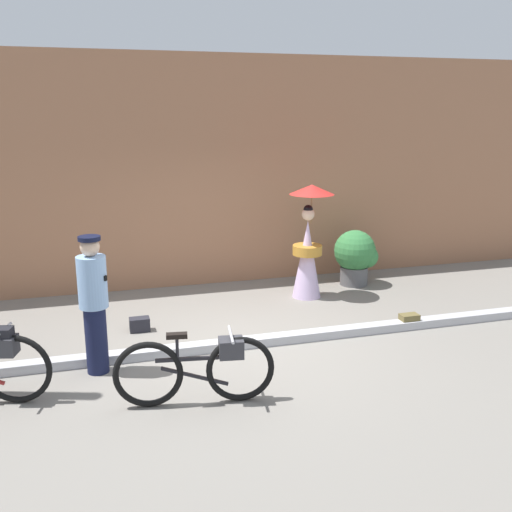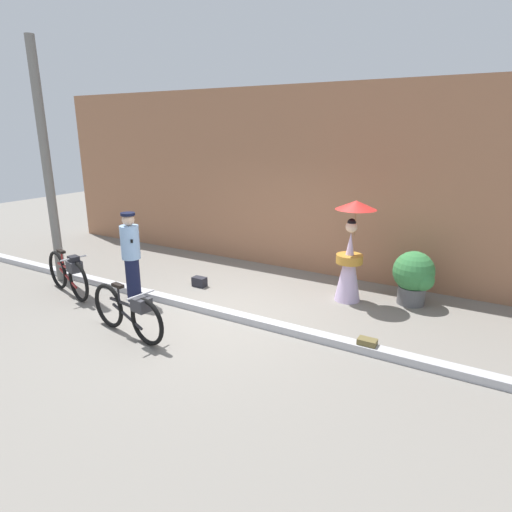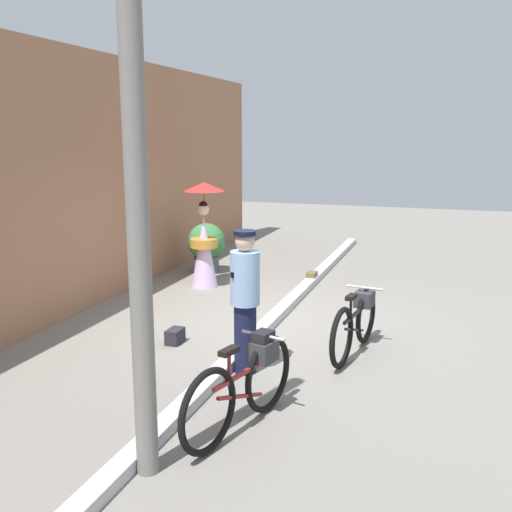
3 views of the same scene
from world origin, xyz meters
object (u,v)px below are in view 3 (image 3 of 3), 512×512
(person_with_parasol, at_px, (204,237))
(backpack_on_pavement, at_px, (312,277))
(utility_pole, at_px, (136,180))
(backpack_spare, at_px, (175,336))
(potted_plant_by_door, at_px, (208,245))
(bicycle_near_officer, at_px, (356,322))
(bicycle_far_side, at_px, (244,383))
(person_officer, at_px, (245,298))

(person_with_parasol, xyz_separation_m, backpack_on_pavement, (0.89, -1.79, -0.81))
(utility_pole, bearing_deg, person_with_parasol, 19.21)
(backpack_on_pavement, bearing_deg, person_with_parasol, 116.51)
(backpack_spare, bearing_deg, potted_plant_by_door, 17.40)
(bicycle_near_officer, height_order, backpack_spare, bicycle_near_officer)
(backpack_spare, bearing_deg, utility_pole, -157.77)
(bicycle_far_side, bearing_deg, potted_plant_by_door, 26.43)
(person_with_parasol, distance_m, backpack_on_pavement, 2.16)
(backpack_on_pavement, relative_size, backpack_spare, 0.95)
(potted_plant_by_door, xyz_separation_m, backpack_on_pavement, (-0.19, -2.20, -0.44))
(bicycle_near_officer, bearing_deg, backpack_on_pavement, 22.19)
(bicycle_near_officer, height_order, person_with_parasol, person_with_parasol)
(person_officer, distance_m, person_with_parasol, 4.03)
(person_officer, height_order, utility_pole, utility_pole)
(bicycle_far_side, distance_m, person_officer, 1.40)
(bicycle_far_side, bearing_deg, bicycle_near_officer, -16.27)
(person_with_parasol, relative_size, potted_plant_by_door, 1.90)
(bicycle_near_officer, distance_m, person_with_parasol, 4.02)
(bicycle_near_officer, bearing_deg, person_with_parasol, 52.22)
(person_officer, distance_m, backpack_on_pavement, 4.45)
(potted_plant_by_door, height_order, utility_pole, utility_pole)
(potted_plant_by_door, height_order, backpack_spare, potted_plant_by_door)
(backpack_on_pavement, relative_size, utility_pole, 0.06)
(backpack_spare, xyz_separation_m, utility_pole, (-2.82, -1.15, 2.30))
(bicycle_far_side, xyz_separation_m, person_officer, (1.25, 0.44, 0.45))
(potted_plant_by_door, distance_m, utility_pole, 7.42)
(person_officer, bearing_deg, backpack_spare, 63.45)
(bicycle_far_side, relative_size, backpack_on_pavement, 6.36)
(person_officer, xyz_separation_m, backpack_on_pavement, (4.37, 0.25, -0.79))
(bicycle_near_officer, distance_m, backpack_on_pavement, 3.62)
(backpack_on_pavement, bearing_deg, bicycle_far_side, -172.98)
(bicycle_near_officer, relative_size, person_officer, 1.02)
(bicycle_near_officer, height_order, potted_plant_by_door, potted_plant_by_door)
(bicycle_far_side, distance_m, backpack_on_pavement, 5.68)
(bicycle_near_officer, relative_size, person_with_parasol, 0.90)
(bicycle_far_side, bearing_deg, person_with_parasol, 27.69)
(person_with_parasol, bearing_deg, utility_pole, -160.79)
(backpack_on_pavement, distance_m, utility_pole, 6.98)
(person_with_parasol, xyz_separation_m, potted_plant_by_door, (1.09, 0.41, -0.37))
(bicycle_far_side, distance_m, utility_pole, 2.23)
(person_officer, bearing_deg, potted_plant_by_door, 28.23)
(backpack_spare, bearing_deg, bicycle_near_officer, -79.48)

